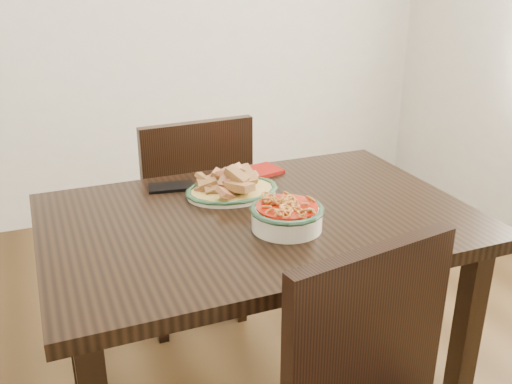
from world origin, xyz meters
name	(u,v)px	position (x,y,z in m)	size (l,w,h in m)	color
dining_table	(259,245)	(-0.07, -0.10, 0.65)	(1.20, 0.80, 0.75)	black
chair_far	(191,212)	(-0.10, 0.54, 0.50)	(0.44, 0.44, 0.89)	black
fish_plate	(232,181)	(-0.09, 0.07, 0.79)	(0.28, 0.22, 0.11)	beige
noodle_bowl	(287,214)	(-0.04, -0.21, 0.79)	(0.20, 0.20, 0.08)	beige
smartphone	(171,187)	(-0.26, 0.19, 0.76)	(0.14, 0.08, 0.01)	black
napkin	(261,171)	(0.06, 0.22, 0.76)	(0.13, 0.11, 0.01)	maroon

